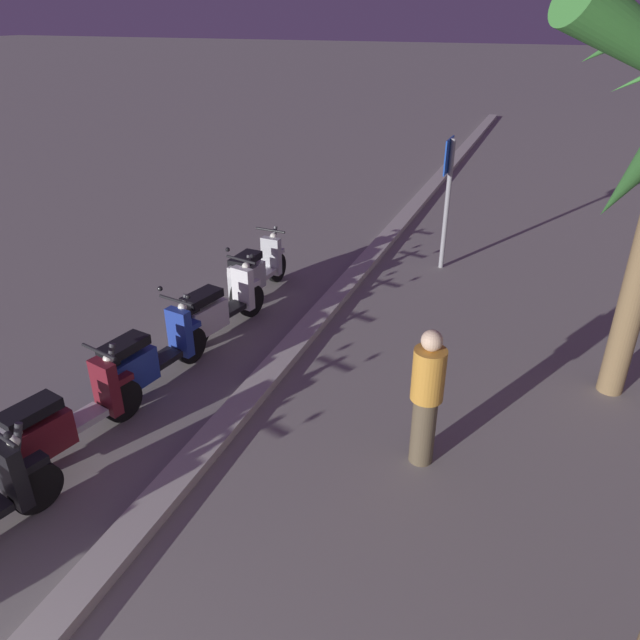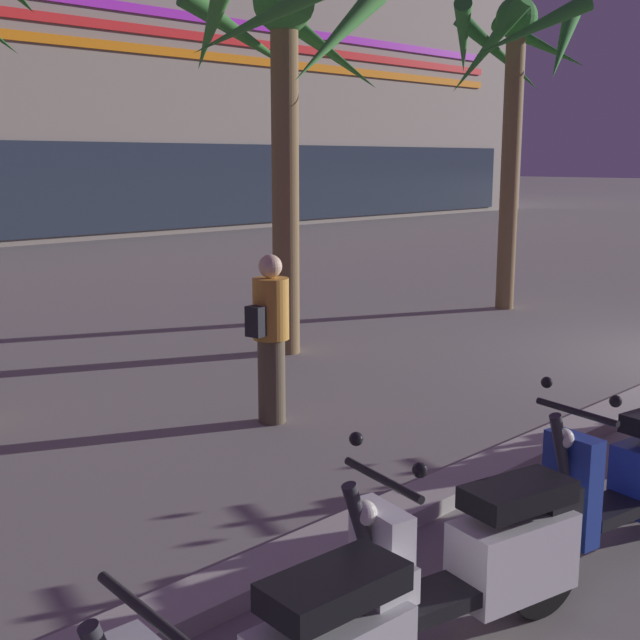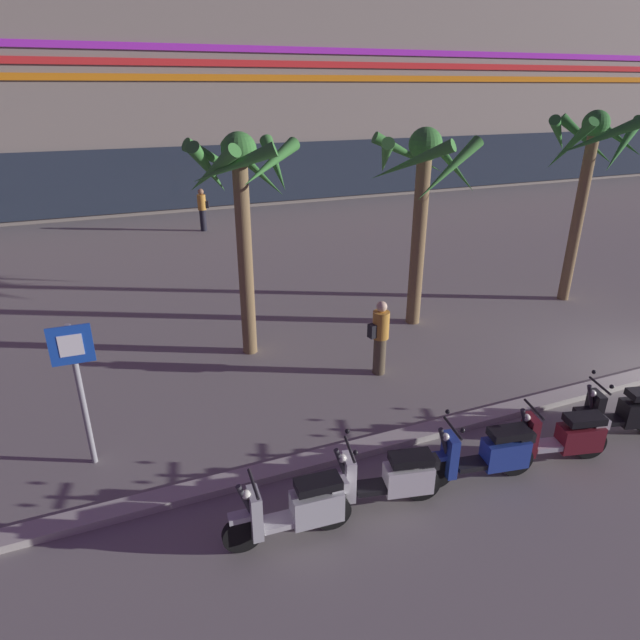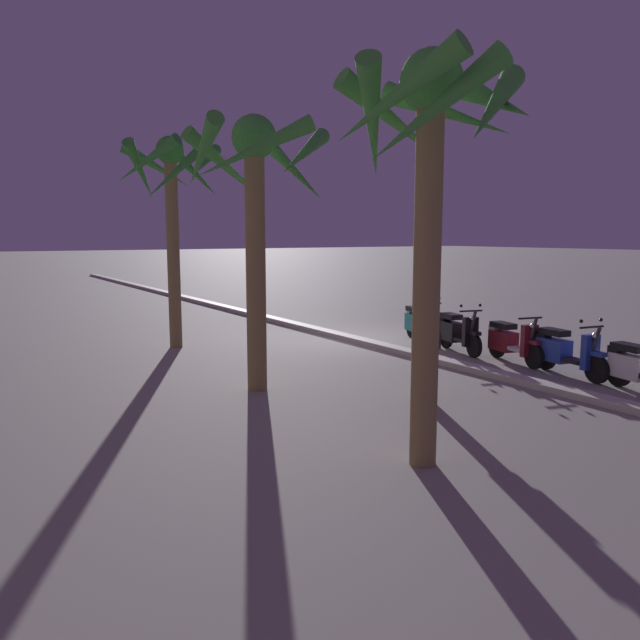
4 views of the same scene
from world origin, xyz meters
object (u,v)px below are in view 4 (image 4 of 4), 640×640
object	(u,v)px
scooter_maroon_second_in_line	(511,341)
scooter_black_lead_nearest	(457,332)
scooter_blue_mid_centre	(565,351)
scooter_teal_far_back	(420,323)
palm_tree_mid_walkway	(431,150)
pedestrian_strolling_near_curb	(424,349)
palm_tree_far_corner	(171,187)
palm_tree_near_sign	(256,186)

from	to	relation	value
scooter_maroon_second_in_line	scooter_black_lead_nearest	distance (m)	1.50
scooter_blue_mid_centre	scooter_teal_far_back	world-z (taller)	same
scooter_blue_mid_centre	scooter_maroon_second_in_line	size ratio (longest dim) A/B	1.03
palm_tree_mid_walkway	pedestrian_strolling_near_curb	size ratio (longest dim) A/B	2.95
palm_tree_mid_walkway	palm_tree_far_corner	distance (m)	9.06
scooter_teal_far_back	palm_tree_mid_walkway	bearing A→B (deg)	139.28
scooter_teal_far_back	scooter_maroon_second_in_line	bearing A→B (deg)	177.43
scooter_maroon_second_in_line	palm_tree_near_sign	distance (m)	6.50
scooter_teal_far_back	palm_tree_near_sign	xyz separation A→B (m)	(-2.44, 5.83, 3.06)
scooter_teal_far_back	pedestrian_strolling_near_curb	world-z (taller)	pedestrian_strolling_near_curb
scooter_black_lead_nearest	scooter_teal_far_back	bearing A→B (deg)	-9.65
palm_tree_near_sign	palm_tree_mid_walkway	bearing A→B (deg)	-178.80
palm_tree_far_corner	pedestrian_strolling_near_curb	xyz separation A→B (m)	(-6.82, -1.88, -2.98)
palm_tree_far_corner	pedestrian_strolling_near_curb	world-z (taller)	palm_tree_far_corner
palm_tree_far_corner	scooter_teal_far_back	bearing A→B (deg)	-112.76
scooter_blue_mid_centre	palm_tree_far_corner	xyz separation A→B (m)	(6.87, 5.44, 3.36)
scooter_blue_mid_centre	scooter_black_lead_nearest	distance (m)	2.89
scooter_black_lead_nearest	scooter_teal_far_back	size ratio (longest dim) A/B	0.99
scooter_black_lead_nearest	palm_tree_far_corner	size ratio (longest dim) A/B	0.35
pedestrian_strolling_near_curb	scooter_teal_far_back	bearing A→B (deg)	-40.42
scooter_black_lead_nearest	palm_tree_near_sign	distance (m)	6.40
scooter_maroon_second_in_line	scooter_black_lead_nearest	bearing A→B (deg)	5.14
scooter_maroon_second_in_line	pedestrian_strolling_near_curb	bearing A→B (deg)	110.23
palm_tree_mid_walkway	palm_tree_far_corner	bearing A→B (deg)	-0.50
palm_tree_near_sign	palm_tree_far_corner	distance (m)	4.83
scooter_maroon_second_in_line	palm_tree_mid_walkway	world-z (taller)	palm_tree_mid_walkway
scooter_maroon_second_in_line	palm_tree_near_sign	size ratio (longest dim) A/B	0.38
scooter_maroon_second_in_line	palm_tree_mid_walkway	bearing A→B (deg)	122.51
scooter_black_lead_nearest	palm_tree_far_corner	world-z (taller)	palm_tree_far_corner
palm_tree_far_corner	pedestrian_strolling_near_curb	size ratio (longest dim) A/B	3.11
scooter_black_lead_nearest	pedestrian_strolling_near_curb	bearing A→B (deg)	128.92
scooter_blue_mid_centre	palm_tree_near_sign	xyz separation A→B (m)	(2.06, 5.61, 3.05)
scooter_black_lead_nearest	palm_tree_mid_walkway	distance (m)	8.11
palm_tree_near_sign	pedestrian_strolling_near_curb	bearing A→B (deg)	-134.44
palm_tree_far_corner	scooter_blue_mid_centre	bearing A→B (deg)	-141.62
scooter_blue_mid_centre	scooter_black_lead_nearest	xyz separation A→B (m)	(2.89, 0.05, 0.00)
scooter_maroon_second_in_line	scooter_teal_far_back	xyz separation A→B (m)	(3.10, -0.14, 0.01)
scooter_maroon_second_in_line	scooter_teal_far_back	distance (m)	3.11
palm_tree_near_sign	palm_tree_far_corner	xyz separation A→B (m)	(4.82, -0.17, 0.31)
scooter_black_lead_nearest	pedestrian_strolling_near_curb	distance (m)	4.53
scooter_blue_mid_centre	palm_tree_far_corner	size ratio (longest dim) A/B	0.37
scooter_blue_mid_centre	scooter_maroon_second_in_line	world-z (taller)	scooter_blue_mid_centre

